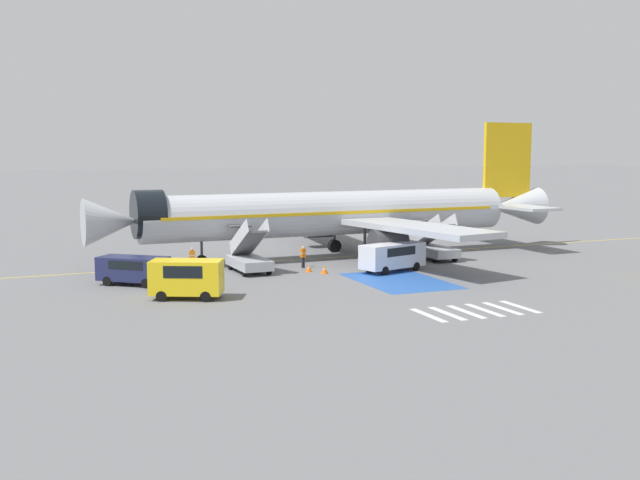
# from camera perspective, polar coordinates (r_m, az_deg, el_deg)

# --- Properties ---
(ground_plane) EXTENTS (600.00, 600.00, 0.00)m
(ground_plane) POSITION_cam_1_polar(r_m,az_deg,el_deg) (62.40, 1.23, -1.34)
(ground_plane) COLOR slate
(apron_leadline_yellow) EXTENTS (75.62, 3.00, 0.01)m
(apron_leadline_yellow) POSITION_cam_1_polar(r_m,az_deg,el_deg) (62.40, 0.90, -1.33)
(apron_leadline_yellow) COLOR gold
(apron_leadline_yellow) RESTS_ON ground_plane
(apron_stand_patch_blue) EXTENTS (5.63, 8.59, 0.01)m
(apron_stand_patch_blue) POSITION_cam_1_polar(r_m,az_deg,el_deg) (51.57, 6.09, -3.11)
(apron_stand_patch_blue) COLOR #2856A8
(apron_stand_patch_blue) RESTS_ON ground_plane
(apron_walkway_bar_0) EXTENTS (0.44, 3.60, 0.01)m
(apron_walkway_bar_0) POSITION_cam_1_polar(r_m,az_deg,el_deg) (41.15, 8.25, -5.69)
(apron_walkway_bar_0) COLOR silver
(apron_walkway_bar_0) RESTS_ON ground_plane
(apron_walkway_bar_1) EXTENTS (0.44, 3.60, 0.01)m
(apron_walkway_bar_1) POSITION_cam_1_polar(r_m,az_deg,el_deg) (41.76, 9.68, -5.54)
(apron_walkway_bar_1) COLOR silver
(apron_walkway_bar_1) RESTS_ON ground_plane
(apron_walkway_bar_2) EXTENTS (0.44, 3.60, 0.01)m
(apron_walkway_bar_2) POSITION_cam_1_polar(r_m,az_deg,el_deg) (42.38, 11.08, -5.38)
(apron_walkway_bar_2) COLOR silver
(apron_walkway_bar_2) RESTS_ON ground_plane
(apron_walkway_bar_3) EXTENTS (0.44, 3.60, 0.01)m
(apron_walkway_bar_3) POSITION_cam_1_polar(r_m,az_deg,el_deg) (43.03, 12.42, -5.23)
(apron_walkway_bar_3) COLOR silver
(apron_walkway_bar_3) RESTS_ON ground_plane
(apron_walkway_bar_4) EXTENTS (0.44, 3.60, 0.01)m
(apron_walkway_bar_4) POSITION_cam_1_polar(r_m,az_deg,el_deg) (43.71, 13.73, -5.08)
(apron_walkway_bar_4) COLOR silver
(apron_walkway_bar_4) RESTS_ON ground_plane
(apron_walkway_bar_5) EXTENTS (0.44, 3.60, 0.01)m
(apron_walkway_bar_5) POSITION_cam_1_polar(r_m,az_deg,el_deg) (44.40, 15.00, -4.93)
(apron_walkway_bar_5) COLOR silver
(apron_walkway_bar_5) RESTS_ON ground_plane
(airliner) EXTENTS (41.18, 31.27, 11.39)m
(airliner) POSITION_cam_1_polar(r_m,az_deg,el_deg) (62.27, 1.48, 2.06)
(airliner) COLOR #B7BCC4
(airliner) RESTS_ON ground_plane
(boarding_stairs_forward) EXTENTS (2.38, 5.30, 4.09)m
(boarding_stairs_forward) POSITION_cam_1_polar(r_m,az_deg,el_deg) (55.06, -5.44, -1.42)
(boarding_stairs_forward) COLOR #ADB2BA
(boarding_stairs_forward) RESTS_ON ground_plane
(boarding_stairs_aft) EXTENTS (2.38, 5.30, 3.90)m
(boarding_stairs_aft) POSITION_cam_1_polar(r_m,az_deg,el_deg) (61.86, 8.61, -0.57)
(boarding_stairs_aft) COLOR #ADB2BA
(boarding_stairs_aft) RESTS_ON ground_plane
(fuel_tanker) EXTENTS (9.09, 3.56, 3.41)m
(fuel_tanker) POSITION_cam_1_polar(r_m,az_deg,el_deg) (83.04, 0.51, 1.90)
(fuel_tanker) COLOR #38383D
(fuel_tanker) RESTS_ON ground_plane
(service_van_1) EXTENTS (4.67, 3.54, 2.35)m
(service_van_1) POSITION_cam_1_polar(r_m,az_deg,el_deg) (45.64, -10.13, -2.72)
(service_van_1) COLOR yellow
(service_van_1) RESTS_ON ground_plane
(service_van_2) EXTENTS (5.50, 3.29, 2.07)m
(service_van_2) POSITION_cam_1_polar(r_m,az_deg,el_deg) (55.32, 5.55, -1.12)
(service_van_2) COLOR silver
(service_van_2) RESTS_ON ground_plane
(service_van_3) EXTENTS (4.81, 4.37, 1.88)m
(service_van_3) POSITION_cam_1_polar(r_m,az_deg,el_deg) (51.13, -14.04, -2.07)
(service_van_3) COLOR #1E234C
(service_van_3) RESTS_ON ground_plane
(ground_crew_0) EXTENTS (0.48, 0.33, 1.84)m
(ground_crew_0) POSITION_cam_1_polar(r_m,az_deg,el_deg) (55.41, -9.71, -1.36)
(ground_crew_0) COLOR black
(ground_crew_0) RESTS_ON ground_plane
(ground_crew_1) EXTENTS (0.48, 0.37, 1.66)m
(ground_crew_1) POSITION_cam_1_polar(r_m,az_deg,el_deg) (56.83, -1.29, -1.18)
(ground_crew_1) COLOR #2D2D33
(ground_crew_1) RESTS_ON ground_plane
(traffic_cone_0) EXTENTS (0.53, 0.53, 0.59)m
(traffic_cone_0) POSITION_cam_1_polar(r_m,az_deg,el_deg) (54.23, 0.34, -2.27)
(traffic_cone_0) COLOR orange
(traffic_cone_0) RESTS_ON ground_plane
(traffic_cone_1) EXTENTS (0.50, 0.50, 0.55)m
(traffic_cone_1) POSITION_cam_1_polar(r_m,az_deg,el_deg) (55.03, -0.87, -2.15)
(traffic_cone_1) COLOR orange
(traffic_cone_1) RESTS_ON ground_plane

